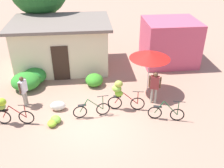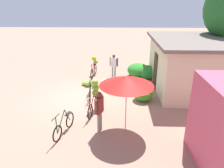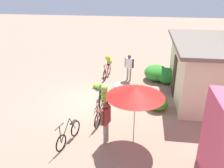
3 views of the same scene
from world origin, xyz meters
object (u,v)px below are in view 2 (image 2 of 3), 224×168
object	(u,v)px
building_low	(187,64)
bicycle_leftmost	(94,65)
bicycle_near_pile	(90,91)
person_vendor	(114,64)
bicycle_center_loaded	(95,93)
banana_pile_on_ground	(87,83)
market_umbrella	(127,81)
produce_sack	(105,83)
person_bystander	(99,108)
bicycle_by_shop	(64,126)

from	to	relation	value
building_low	bicycle_leftmost	xyz separation A→B (m)	(-1.97, -5.49, -0.69)
building_low	bicycle_near_pile	size ratio (longest dim) A/B	3.47
building_low	person_vendor	distance (m)	4.47
bicycle_center_loaded	banana_pile_on_ground	world-z (taller)	bicycle_center_loaded
market_umbrella	banana_pile_on_ground	distance (m)	5.37
bicycle_center_loaded	person_vendor	bearing A→B (deg)	170.32
building_low	bicycle_leftmost	world-z (taller)	building_low
market_umbrella	produce_sack	bearing A→B (deg)	-165.98
produce_sack	person_bystander	size ratio (longest dim) A/B	0.42
bicycle_by_shop	person_vendor	bearing A→B (deg)	164.49
banana_pile_on_ground	person_bystander	xyz separation A→B (m)	(4.60, 1.14, 0.87)
bicycle_near_pile	banana_pile_on_ground	world-z (taller)	bicycle_near_pile
bicycle_near_pile	banana_pile_on_ground	bearing A→B (deg)	-166.81
bicycle_leftmost	banana_pile_on_ground	distance (m)	1.99
market_umbrella	produce_sack	size ratio (longest dim) A/B	3.23
bicycle_by_shop	person_vendor	distance (m)	6.54
bicycle_by_shop	person_vendor	size ratio (longest dim) A/B	0.99
banana_pile_on_ground	produce_sack	size ratio (longest dim) A/B	1.11
bicycle_near_pile	banana_pile_on_ground	size ratio (longest dim) A/B	2.12
bicycle_leftmost	person_bystander	xyz separation A→B (m)	(6.49, 0.92, 0.27)
produce_sack	person_vendor	size ratio (longest dim) A/B	0.45
market_umbrella	banana_pile_on_ground	size ratio (longest dim) A/B	2.92
person_bystander	produce_sack	bearing A→B (deg)	-178.58
building_low	bicycle_center_loaded	distance (m)	5.72
bicycle_center_loaded	person_vendor	distance (m)	4.47
bicycle_leftmost	bicycle_by_shop	size ratio (longest dim) A/B	1.08
bicycle_leftmost	bicycle_by_shop	distance (m)	6.73
market_umbrella	person_bystander	xyz separation A→B (m)	(0.07, -1.00, -1.06)
banana_pile_on_ground	market_umbrella	bearing A→B (deg)	25.34
bicycle_center_loaded	banana_pile_on_ground	xyz separation A→B (m)	(-2.94, -0.79, -0.74)
bicycle_leftmost	person_vendor	xyz separation A→B (m)	(0.43, 1.32, 0.19)
building_low	bicycle_near_pile	bearing A→B (deg)	-73.96
bicycle_by_shop	produce_sack	xyz separation A→B (m)	(-4.74, 1.23, -0.13)
building_low	produce_sack	size ratio (longest dim) A/B	8.14
bicycle_leftmost	bicycle_by_shop	xyz separation A→B (m)	(6.71, -0.42, -0.40)
bicycle_leftmost	bicycle_near_pile	bearing A→B (deg)	2.56
bicycle_center_loaded	produce_sack	bearing A→B (deg)	175.22
market_umbrella	bicycle_by_shop	xyz separation A→B (m)	(0.29, -2.34, -1.74)
market_umbrella	bicycle_center_loaded	xyz separation A→B (m)	(-1.58, -1.35, -1.20)
market_umbrella	person_vendor	bearing A→B (deg)	-174.27
market_umbrella	person_vendor	size ratio (longest dim) A/B	1.46
building_low	bicycle_center_loaded	world-z (taller)	building_low
building_low	person_vendor	size ratio (longest dim) A/B	3.68
bicycle_center_loaded	bicycle_by_shop	distance (m)	2.18
bicycle_by_shop	banana_pile_on_ground	xyz separation A→B (m)	(-4.82, 0.20, -0.20)
market_umbrella	bicycle_leftmost	xyz separation A→B (m)	(-6.42, -1.92, -1.33)
produce_sack	bicycle_center_loaded	bearing A→B (deg)	-4.78
person_bystander	person_vendor	bearing A→B (deg)	176.23
bicycle_near_pile	produce_sack	world-z (taller)	bicycle_near_pile
bicycle_near_pile	bicycle_leftmost	bearing A→B (deg)	-177.44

